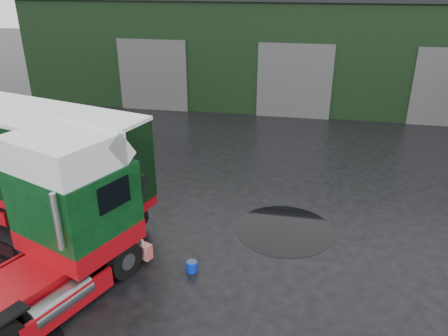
% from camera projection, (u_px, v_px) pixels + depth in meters
% --- Properties ---
extents(ground, '(100.00, 100.00, 0.00)m').
position_uv_depth(ground, '(194.00, 260.00, 12.16)').
color(ground, black).
extents(warehouse, '(32.40, 12.40, 6.30)m').
position_uv_depth(warehouse, '(300.00, 43.00, 28.45)').
color(warehouse, black).
rests_on(warehouse, ground).
extents(hero_tractor, '(4.91, 6.96, 3.98)m').
position_uv_depth(hero_tractor, '(10.00, 240.00, 9.54)').
color(hero_tractor, black).
rests_on(hero_tractor, ground).
extents(wash_bucket, '(0.38, 0.38, 0.29)m').
position_uv_depth(wash_bucket, '(192.00, 266.00, 11.68)').
color(wash_bucket, '#0827AF').
rests_on(wash_bucket, ground).
extents(tree_back_a, '(4.40, 4.40, 9.50)m').
position_uv_depth(tree_back_a, '(213.00, 6.00, 38.16)').
color(tree_back_a, black).
rests_on(tree_back_a, ground).
extents(tree_back_b, '(4.40, 4.40, 7.50)m').
position_uv_depth(tree_back_b, '(403.00, 21.00, 35.79)').
color(tree_back_b, black).
rests_on(tree_back_b, ground).
extents(puddle_1, '(3.06, 3.06, 0.01)m').
position_uv_depth(puddle_1, '(284.00, 230.00, 13.61)').
color(puddle_1, black).
rests_on(puddle_1, ground).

